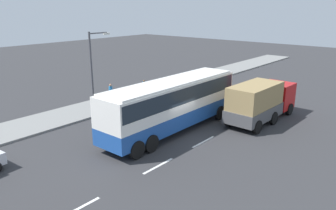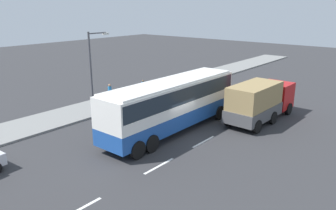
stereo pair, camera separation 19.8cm
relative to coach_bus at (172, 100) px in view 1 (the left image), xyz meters
The scene contains 8 objects.
ground_plane 2.39m from the coach_bus, 119.47° to the right, with size 120.00×120.00×0.00m, color #333335.
sidewalk_curb 8.86m from the coach_bus, 92.62° to the left, with size 80.00×4.00×0.15m, color gray.
lane_centreline 5.92m from the coach_bus, 149.41° to the right, with size 25.34×0.16×0.01m.
coach_bus is the anchor object (origin of this frame).
cargo_truck 7.13m from the coach_bus, 31.66° to the right, with size 7.38×2.71×3.02m.
pedestrian_near_curb 9.63m from the coach_bus, 55.94° to the left, with size 0.32×0.32×1.54m.
pedestrian_at_crossing 8.45m from the coach_bus, 79.76° to the left, with size 0.32×0.32×1.78m.
street_lamp 7.43m from the coach_bus, 97.95° to the left, with size 2.02×0.24×6.47m.
Camera 1 is at (-16.58, -13.18, 8.50)m, focal length 35.48 mm.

